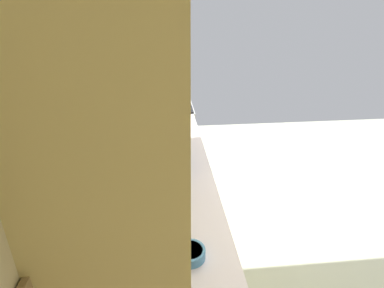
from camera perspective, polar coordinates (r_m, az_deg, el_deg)
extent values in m
plane|color=beige|center=(3.06, 22.99, -20.00)|extent=(6.67, 6.67, 0.00)
cube|color=beige|center=(2.02, -15.60, 1.71)|extent=(4.29, 0.12, 2.61)
cube|color=#E0CC7A|center=(2.21, -3.79, -22.30)|extent=(3.46, 0.63, 0.89)
cube|color=white|center=(1.90, -4.19, -12.96)|extent=(3.49, 0.66, 0.02)
cube|color=#332819|center=(2.24, 5.03, -21.66)|extent=(0.01, 0.01, 0.82)
cube|color=#332819|center=(2.55, 3.22, -14.63)|extent=(0.01, 0.01, 0.82)
cube|color=#332819|center=(2.89, 1.91, -9.18)|extent=(0.01, 0.01, 0.82)
cube|color=#332819|center=(3.25, 0.90, -4.92)|extent=(0.01, 0.01, 0.82)
cube|color=#DBC477|center=(1.53, -10.79, 14.64)|extent=(2.03, 0.35, 0.67)
cube|color=#B7BABF|center=(3.90, -4.78, 0.49)|extent=(0.61, 0.67, 0.91)
cube|color=black|center=(3.94, 0.19, 0.09)|extent=(0.48, 0.01, 0.50)
cube|color=black|center=(3.73, -5.03, 7.01)|extent=(0.58, 0.63, 0.02)
cube|color=#B7BABF|center=(3.72, -9.96, 7.95)|extent=(0.58, 0.04, 0.18)
cylinder|color=#38383D|center=(3.60, -3.07, 6.65)|extent=(0.11, 0.11, 0.01)
cylinder|color=#38383D|center=(3.86, -3.28, 7.91)|extent=(0.11, 0.11, 0.01)
cylinder|color=#38383D|center=(3.60, -6.92, 6.49)|extent=(0.11, 0.11, 0.01)
cylinder|color=#38383D|center=(3.86, -6.88, 7.76)|extent=(0.11, 0.11, 0.01)
cube|color=white|center=(2.35, -5.31, -0.77)|extent=(0.47, 0.33, 0.28)
cube|color=black|center=(2.32, -1.10, -1.04)|extent=(0.29, 0.01, 0.19)
cube|color=#2D2D33|center=(2.52, -1.53, 1.19)|extent=(0.08, 0.01, 0.19)
cylinder|color=#4C8CBF|center=(1.62, -0.41, -19.35)|extent=(0.15, 0.15, 0.05)
cylinder|color=#538FB8|center=(1.61, -0.41, -19.03)|extent=(0.13, 0.13, 0.03)
cylinder|color=#B7BABF|center=(2.77, -3.14, 2.00)|extent=(0.15, 0.15, 0.16)
cylinder|color=black|center=(2.73, -3.18, 3.74)|extent=(0.04, 0.04, 0.02)
cylinder|color=#B7BABF|center=(2.83, -3.24, 3.22)|extent=(0.09, 0.02, 0.05)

